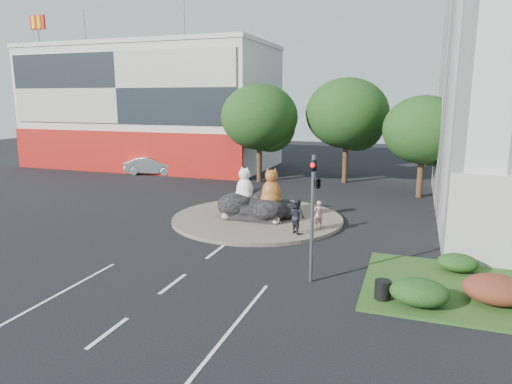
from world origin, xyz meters
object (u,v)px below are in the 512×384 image
pedestrian_pink (318,214)px  parked_car (152,166)px  cat_white (245,184)px  cat_tabby (271,186)px  kitten_calico (226,211)px  kitten_white (276,217)px  litter_bin (383,290)px  pedestrian_dark (297,216)px

pedestrian_pink → parked_car: bearing=-74.9°
cat_white → pedestrian_pink: cat_white is taller
cat_tabby → pedestrian_pink: size_ratio=1.39×
kitten_calico → kitten_white: size_ratio=1.26×
kitten_white → pedestrian_pink: size_ratio=0.53×
cat_tabby → kitten_white: (0.54, -0.86, -1.55)m
cat_tabby → litter_bin: bearing=-60.8°
pedestrian_dark → kitten_white: bearing=3.2°
kitten_calico → pedestrian_pink: bearing=10.7°
cat_white → pedestrian_pink: bearing=6.6°
cat_tabby → parked_car: cat_tabby is taller
pedestrian_pink → kitten_white: bearing=-40.0°
cat_tabby → cat_white: bearing=159.7°
pedestrian_pink → kitten_calico: bearing=-39.5°
pedestrian_dark → parked_car: (-17.79, 14.69, -0.27)m
cat_white → pedestrian_dark: size_ratio=1.15×
kitten_white → cat_tabby: bearing=83.1°
kitten_white → parked_car: 21.03m
parked_car → litter_bin: 30.97m
cat_white → cat_tabby: 1.79m
pedestrian_dark → parked_car: bearing=3.7°
kitten_white → kitten_calico: bearing=141.0°
cat_white → parked_car: bearing=160.3°
kitten_calico → pedestrian_dark: bearing=-5.1°
pedestrian_dark → cat_white: bearing=10.1°
kitten_white → pedestrian_pink: bearing=-40.0°
kitten_white → parked_car: parked_car is taller
cat_tabby → litter_bin: 11.22m
litter_bin → pedestrian_pink: bearing=116.7°
kitten_white → pedestrian_dark: bearing=-79.2°
cat_tabby → litter_bin: (6.87, -8.71, -1.69)m
pedestrian_dark → litter_bin: pedestrian_dark is taller
cat_white → cat_tabby: size_ratio=0.98×
kitten_calico → cat_white: bearing=72.1°
parked_car → litter_bin: size_ratio=7.41×
cat_tabby → litter_bin: cat_tabby is taller
cat_tabby → parked_car: bearing=132.4°
cat_white → pedestrian_pink: 5.00m
cat_tabby → kitten_calico: bearing=-169.4°
cat_white → pedestrian_dark: (3.86, -2.53, -1.03)m
cat_tabby → kitten_calico: cat_tabby is taller
pedestrian_pink → pedestrian_dark: bearing=17.7°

